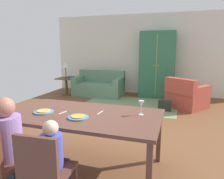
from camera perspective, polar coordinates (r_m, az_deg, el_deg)
name	(u,v)px	position (r m, az deg, el deg)	size (l,w,h in m)	color
ground_plane	(120,124)	(4.61, 2.07, -9.20)	(6.60, 6.32, 0.02)	brown
back_wall	(146,55)	(7.46, 9.03, 9.23)	(6.60, 0.10, 2.70)	silver
dining_table	(85,118)	(2.79, -7.33, -7.70)	(1.94, 1.07, 0.76)	brown
plate_near_man	(44,112)	(2.94, -17.90, -5.75)	(0.25, 0.25, 0.02)	teal
pizza_near_man	(44,111)	(2.93, -17.91, -5.47)	(0.17, 0.17, 0.01)	gold
plate_near_child	(78,117)	(2.62, -9.06, -7.42)	(0.25, 0.25, 0.02)	teal
pizza_near_child	(78,116)	(2.61, -9.07, -7.11)	(0.17, 0.17, 0.01)	gold
wine_glass	(141,105)	(2.70, 7.86, -4.09)	(0.07, 0.07, 0.19)	silver
fork	(63,113)	(2.86, -13.10, -6.05)	(0.02, 0.15, 0.01)	silver
knife	(100,113)	(2.79, -3.22, -6.21)	(0.01, 0.17, 0.01)	silver
person_man	(12,151)	(2.60, -25.40, -14.64)	(0.31, 0.41, 1.11)	#273843
dining_chair_child	(44,170)	(2.18, -17.75, -19.94)	(0.44, 0.44, 0.87)	brown
person_child	(54,166)	(2.33, -15.22, -19.27)	(0.22, 0.29, 0.92)	#3C3248
area_rug	(130,104)	(6.06, 4.82, -4.02)	(2.60, 1.80, 0.01)	gray
couch	(99,86)	(7.17, -3.52, 0.85)	(1.62, 0.86, 0.82)	slate
armchair	(186,96)	(6.00, 19.34, -1.70)	(1.19, 1.19, 0.82)	#A94134
armoire	(157,65)	(7.03, 12.06, 6.55)	(1.10, 0.59, 2.10)	#2F6A4B
side_table	(66,84)	(7.40, -12.19, 1.52)	(0.56, 0.56, 0.58)	brown
table_lamp	(66,65)	(7.32, -12.40, 6.40)	(0.26, 0.26, 0.54)	#4E4237
book_lower	(71,78)	(7.31, -11.08, 3.17)	(0.22, 0.16, 0.03)	#A2302F
book_upper	(71,77)	(7.32, -11.02, 3.40)	(0.22, 0.16, 0.03)	#255679
handbag	(165,106)	(5.61, 13.98, -4.27)	(0.32, 0.16, 0.26)	black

